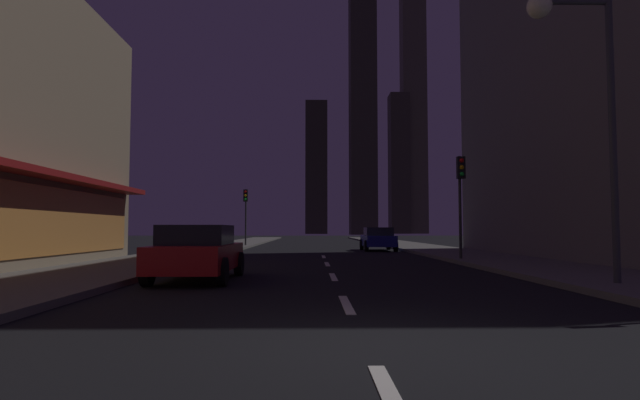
# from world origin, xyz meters

# --- Properties ---
(ground_plane) EXTENTS (78.00, 136.00, 0.10)m
(ground_plane) POSITION_xyz_m (0.00, 32.00, -0.05)
(ground_plane) COLOR black
(sidewalk_right) EXTENTS (4.00, 76.00, 0.15)m
(sidewalk_right) POSITION_xyz_m (7.00, 32.00, 0.07)
(sidewalk_right) COLOR #605E59
(sidewalk_right) RESTS_ON ground
(sidewalk_left) EXTENTS (4.00, 76.00, 0.15)m
(sidewalk_left) POSITION_xyz_m (-7.00, 32.00, 0.07)
(sidewalk_left) COLOR #605E59
(sidewalk_left) RESTS_ON ground
(lane_marking_center) EXTENTS (0.16, 23.00, 0.01)m
(lane_marking_center) POSITION_xyz_m (0.00, 8.40, 0.01)
(lane_marking_center) COLOR silver
(lane_marking_center) RESTS_ON ground
(skyscraper_distant_tall) EXTENTS (6.18, 6.02, 37.76)m
(skyscraper_distant_tall) POSITION_xyz_m (1.00, 138.26, 18.88)
(skyscraper_distant_tall) COLOR #322F25
(skyscraper_distant_tall) RESTS_ON ground
(skyscraper_distant_mid) EXTENTS (6.40, 7.25, 69.67)m
(skyscraper_distant_mid) POSITION_xyz_m (12.25, 117.80, 34.83)
(skyscraper_distant_mid) COLOR #353227
(skyscraper_distant_mid) RESTS_ON ground
(skyscraper_distant_short) EXTENTS (5.66, 6.36, 41.61)m
(skyscraper_distant_short) POSITION_xyz_m (25.70, 143.73, 20.81)
(skyscraper_distant_short) COLOR #363328
(skyscraper_distant_short) RESTS_ON ground
(skyscraper_distant_slender) EXTENTS (7.17, 6.29, 73.46)m
(skyscraper_distant_slender) POSITION_xyz_m (30.76, 146.41, 36.73)
(skyscraper_distant_slender) COLOR #4D4939
(skyscraper_distant_slender) RESTS_ON ground
(car_parked_near) EXTENTS (1.98, 4.24, 1.45)m
(car_parked_near) POSITION_xyz_m (-3.60, 7.50, 0.74)
(car_parked_near) COLOR #B21919
(car_parked_near) RESTS_ON ground
(car_parked_far) EXTENTS (1.98, 4.24, 1.45)m
(car_parked_far) POSITION_xyz_m (3.60, 25.91, 0.74)
(car_parked_far) COLOR navy
(car_parked_far) RESTS_ON ground
(fire_hydrant_far_left) EXTENTS (0.42, 0.30, 0.65)m
(fire_hydrant_far_left) POSITION_xyz_m (-5.90, 21.30, 0.45)
(fire_hydrant_far_left) COLOR red
(fire_hydrant_far_left) RESTS_ON sidewalk_left
(traffic_light_near_right) EXTENTS (0.32, 0.48, 4.20)m
(traffic_light_near_right) POSITION_xyz_m (5.50, 14.63, 3.19)
(traffic_light_near_right) COLOR #2D2D2D
(traffic_light_near_right) RESTS_ON sidewalk_right
(traffic_light_far_left) EXTENTS (0.32, 0.48, 4.20)m
(traffic_light_far_left) POSITION_xyz_m (-5.50, 32.14, 3.19)
(traffic_light_far_left) COLOR #2D2D2D
(traffic_light_far_left) RESTS_ON sidewalk_left
(street_lamp_right) EXTENTS (1.96, 0.56, 6.58)m
(street_lamp_right) POSITION_xyz_m (5.38, 5.33, 5.07)
(street_lamp_right) COLOR #38383D
(street_lamp_right) RESTS_ON sidewalk_right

